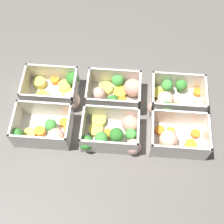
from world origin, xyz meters
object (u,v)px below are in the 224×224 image
at_px(container_near_left, 43,129).
at_px(container_near_right, 175,137).
at_px(container_near_center, 113,133).
at_px(container_far_center, 117,91).
at_px(container_far_left, 58,91).
at_px(container_far_right, 173,100).

height_order(container_near_left, container_near_right, same).
bearing_deg(container_near_center, container_far_center, 89.33).
bearing_deg(container_near_right, container_far_left, 160.09).
bearing_deg(container_far_right, container_near_right, -87.70).
relative_size(container_far_left, container_far_right, 1.02).
height_order(container_far_center, container_far_right, same).
bearing_deg(container_near_left, container_far_right, 18.93).
xyz_separation_m(container_near_center, container_far_left, (-0.16, 0.11, -0.00)).
xyz_separation_m(container_far_left, container_far_center, (0.16, 0.01, 0.00)).
bearing_deg(container_far_right, container_far_left, 179.09).
height_order(container_near_left, container_far_center, same).
distance_m(container_near_center, container_far_left, 0.20).
relative_size(container_near_center, container_far_center, 1.03).
xyz_separation_m(container_near_left, container_far_left, (0.02, 0.12, -0.00)).
relative_size(container_near_left, container_far_left, 0.92).
height_order(container_far_left, container_far_center, same).
xyz_separation_m(container_near_left, container_near_right, (0.33, 0.00, -0.00)).
bearing_deg(container_near_left, container_near_center, 0.96).
distance_m(container_near_center, container_far_center, 0.12).
height_order(container_near_center, container_far_left, same).
distance_m(container_near_left, container_far_center, 0.22).
height_order(container_near_right, container_far_center, same).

